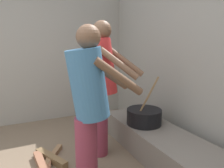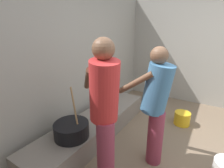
{
  "view_description": "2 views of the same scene",
  "coord_description": "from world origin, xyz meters",
  "px_view_note": "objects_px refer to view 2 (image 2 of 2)",
  "views": [
    {
      "loc": [
        1.49,
        0.2,
        1.36
      ],
      "look_at": [
        0.15,
        0.83,
        1.08
      ],
      "focal_mm": 32.18,
      "sensor_mm": 36.0,
      "label": 1
    },
    {
      "loc": [
        -1.99,
        0.2,
        1.71
      ],
      "look_at": [
        -0.07,
        1.4,
        0.97
      ],
      "focal_mm": 26.89,
      "sensor_mm": 36.0,
      "label": 2
    }
  ],
  "objects_px": {
    "cooking_pot_main": "(72,130)",
    "cook_in_red_shirt": "(104,107)",
    "cook_in_blue_shirt": "(156,101)",
    "bucket_yellow_plastic": "(182,118)"
  },
  "relations": [
    {
      "from": "cooking_pot_main",
      "to": "cook_in_blue_shirt",
      "type": "xyz_separation_m",
      "value": [
        0.52,
        -0.94,
        0.44
      ]
    },
    {
      "from": "cook_in_red_shirt",
      "to": "cook_in_blue_shirt",
      "type": "bearing_deg",
      "value": -32.05
    },
    {
      "from": "cooking_pot_main",
      "to": "cook_in_blue_shirt",
      "type": "relative_size",
      "value": 0.43
    },
    {
      "from": "cook_in_red_shirt",
      "to": "bucket_yellow_plastic",
      "type": "xyz_separation_m",
      "value": [
        1.77,
        -0.54,
        -0.83
      ]
    },
    {
      "from": "cook_in_red_shirt",
      "to": "bucket_yellow_plastic",
      "type": "relative_size",
      "value": 5.79
    },
    {
      "from": "cooking_pot_main",
      "to": "cook_in_blue_shirt",
      "type": "distance_m",
      "value": 1.16
    },
    {
      "from": "cooking_pot_main",
      "to": "cook_in_red_shirt",
      "type": "relative_size",
      "value": 0.4
    },
    {
      "from": "cooking_pot_main",
      "to": "cook_in_red_shirt",
      "type": "bearing_deg",
      "value": -95.86
    },
    {
      "from": "bucket_yellow_plastic",
      "to": "cook_in_red_shirt",
      "type": "bearing_deg",
      "value": 162.88
    },
    {
      "from": "cooking_pot_main",
      "to": "cook_in_blue_shirt",
      "type": "height_order",
      "value": "cook_in_blue_shirt"
    }
  ]
}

